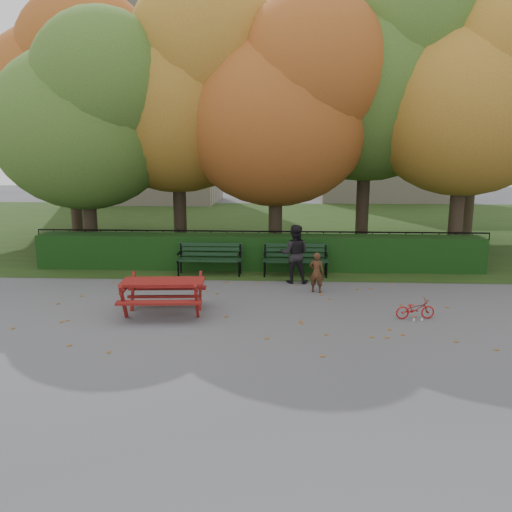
{
  "coord_description": "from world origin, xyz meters",
  "views": [
    {
      "loc": [
        0.73,
        -9.96,
        3.31
      ],
      "look_at": [
        0.12,
        1.44,
        1.0
      ],
      "focal_mm": 35.0,
      "sensor_mm": 36.0,
      "label": 1
    }
  ],
  "objects_px": {
    "tree_b": "(186,89)",
    "tree_e": "(480,94)",
    "tree_a": "(90,115)",
    "bench_right": "(295,257)",
    "tree_d": "(381,71)",
    "tree_g": "(489,99)",
    "adult": "(294,254)",
    "bench_left": "(210,256)",
    "tree_c": "(287,105)",
    "child": "(317,272)",
    "picnic_table": "(163,288)",
    "bicycle": "(415,309)",
    "tree_f": "(74,91)"
  },
  "relations": [
    {
      "from": "bench_left",
      "to": "bicycle",
      "type": "relative_size",
      "value": 2.23
    },
    {
      "from": "adult",
      "to": "child",
      "type": "bearing_deg",
      "value": 123.47
    },
    {
      "from": "tree_e",
      "to": "bench_left",
      "type": "bearing_deg",
      "value": -165.19
    },
    {
      "from": "tree_a",
      "to": "child",
      "type": "relative_size",
      "value": 7.5
    },
    {
      "from": "tree_c",
      "to": "child",
      "type": "height_order",
      "value": "tree_c"
    },
    {
      "from": "picnic_table",
      "to": "child",
      "type": "relative_size",
      "value": 1.81
    },
    {
      "from": "tree_e",
      "to": "adult",
      "type": "bearing_deg",
      "value": -152.31
    },
    {
      "from": "bench_right",
      "to": "tree_a",
      "type": "bearing_deg",
      "value": 163.39
    },
    {
      "from": "tree_f",
      "to": "bicycle",
      "type": "bearing_deg",
      "value": -40.96
    },
    {
      "from": "tree_g",
      "to": "adult",
      "type": "distance_m",
      "value": 11.01
    },
    {
      "from": "bench_right",
      "to": "bicycle",
      "type": "xyz_separation_m",
      "value": [
        2.38,
        -3.68,
        -0.31
      ]
    },
    {
      "from": "tree_c",
      "to": "tree_d",
      "type": "relative_size",
      "value": 0.84
    },
    {
      "from": "tree_c",
      "to": "picnic_table",
      "type": "relative_size",
      "value": 4.42
    },
    {
      "from": "tree_d",
      "to": "child",
      "type": "bearing_deg",
      "value": -113.64
    },
    {
      "from": "tree_e",
      "to": "tree_g",
      "type": "distance_m",
      "value": 4.39
    },
    {
      "from": "tree_a",
      "to": "tree_b",
      "type": "bearing_deg",
      "value": 23.05
    },
    {
      "from": "bench_right",
      "to": "tree_d",
      "type": "bearing_deg",
      "value": 51.77
    },
    {
      "from": "tree_f",
      "to": "child",
      "type": "relative_size",
      "value": 9.21
    },
    {
      "from": "child",
      "to": "bicycle",
      "type": "xyz_separation_m",
      "value": [
        1.9,
        -1.95,
        -0.29
      ]
    },
    {
      "from": "tree_d",
      "to": "child",
      "type": "distance_m",
      "value": 7.94
    },
    {
      "from": "adult",
      "to": "tree_a",
      "type": "bearing_deg",
      "value": -19.06
    },
    {
      "from": "bench_left",
      "to": "tree_a",
      "type": "bearing_deg",
      "value": 154.24
    },
    {
      "from": "tree_b",
      "to": "bicycle",
      "type": "xyz_separation_m",
      "value": [
        5.92,
        -6.72,
        -5.19
      ]
    },
    {
      "from": "bench_left",
      "to": "bicycle",
      "type": "distance_m",
      "value": 6.04
    },
    {
      "from": "bench_right",
      "to": "adult",
      "type": "xyz_separation_m",
      "value": [
        -0.04,
        -0.8,
        0.25
      ]
    },
    {
      "from": "tree_e",
      "to": "bicycle",
      "type": "bearing_deg",
      "value": -117.93
    },
    {
      "from": "tree_b",
      "to": "bench_right",
      "type": "bearing_deg",
      "value": -40.67
    },
    {
      "from": "tree_c",
      "to": "picnic_table",
      "type": "distance_m",
      "value": 7.71
    },
    {
      "from": "tree_b",
      "to": "adult",
      "type": "distance_m",
      "value": 6.96
    },
    {
      "from": "bench_right",
      "to": "tree_g",
      "type": "bearing_deg",
      "value": 39.95
    },
    {
      "from": "tree_f",
      "to": "picnic_table",
      "type": "bearing_deg",
      "value": -59.63
    },
    {
      "from": "tree_a",
      "to": "bench_right",
      "type": "bearing_deg",
      "value": -16.61
    },
    {
      "from": "tree_c",
      "to": "bench_left",
      "type": "height_order",
      "value": "tree_c"
    },
    {
      "from": "tree_a",
      "to": "bench_right",
      "type": "xyz_separation_m",
      "value": [
        6.29,
        -1.88,
        -4.0
      ]
    },
    {
      "from": "tree_e",
      "to": "tree_d",
      "type": "bearing_deg",
      "value": 151.09
    },
    {
      "from": "tree_b",
      "to": "bench_left",
      "type": "distance_m",
      "value": 5.87
    },
    {
      "from": "tree_c",
      "to": "tree_e",
      "type": "xyz_separation_m",
      "value": [
        5.69,
        -0.19,
        0.26
      ]
    },
    {
      "from": "tree_b",
      "to": "child",
      "type": "relative_size",
      "value": 8.81
    },
    {
      "from": "bench_left",
      "to": "child",
      "type": "distance_m",
      "value": 3.36
    },
    {
      "from": "bench_left",
      "to": "child",
      "type": "relative_size",
      "value": 1.8
    },
    {
      "from": "tree_e",
      "to": "tree_g",
      "type": "xyz_separation_m",
      "value": [
        1.81,
        3.99,
        0.29
      ]
    },
    {
      "from": "tree_c",
      "to": "tree_e",
      "type": "relative_size",
      "value": 0.98
    },
    {
      "from": "tree_d",
      "to": "tree_e",
      "type": "bearing_deg",
      "value": -28.91
    },
    {
      "from": "picnic_table",
      "to": "adult",
      "type": "distance_m",
      "value": 4.0
    },
    {
      "from": "tree_e",
      "to": "bench_right",
      "type": "relative_size",
      "value": 4.53
    },
    {
      "from": "tree_b",
      "to": "tree_e",
      "type": "height_order",
      "value": "tree_b"
    },
    {
      "from": "tree_f",
      "to": "tree_b",
      "type": "bearing_deg",
      "value": -27.99
    },
    {
      "from": "tree_f",
      "to": "bench_right",
      "type": "height_order",
      "value": "tree_f"
    },
    {
      "from": "picnic_table",
      "to": "child",
      "type": "xyz_separation_m",
      "value": [
        3.34,
        1.89,
        -0.07
      ]
    },
    {
      "from": "picnic_table",
      "to": "bicycle",
      "type": "bearing_deg",
      "value": -5.02
    }
  ]
}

